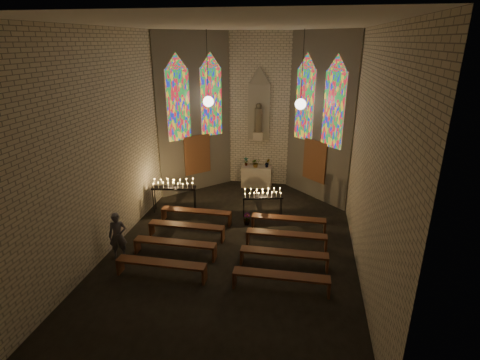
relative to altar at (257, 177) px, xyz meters
name	(u,v)px	position (x,y,z in m)	size (l,w,h in m)	color
floor	(235,243)	(0.00, -5.45, -0.50)	(12.00, 12.00, 0.00)	black
room	(251,118)	(0.00, -2.08, 3.22)	(8.22, 12.43, 7.00)	beige
altar	(257,177)	(0.00, 0.00, 0.00)	(1.40, 0.60, 1.00)	beige
flower_vase_left	(246,161)	(-0.53, 0.08, 0.71)	(0.22, 0.15, 0.42)	#4C723F
flower_vase_center	(256,163)	(-0.04, -0.07, 0.71)	(0.38, 0.33, 0.42)	#4C723F
flower_vase_right	(267,163)	(0.49, 0.03, 0.71)	(0.23, 0.18, 0.41)	#4C723F
aisle_flower_pot	(247,219)	(0.18, -3.97, -0.27)	(0.26, 0.26, 0.46)	#4C723F
votive_stand_left	(174,186)	(-2.92, -3.30, 0.62)	(1.82, 0.71, 1.30)	black
votive_stand_right	(263,195)	(0.69, -3.31, 0.49)	(1.61, 0.73, 1.15)	black
pew_left_0	(196,212)	(-1.76, -4.15, -0.08)	(2.70, 0.39, 0.52)	#522A17
pew_right_0	(289,220)	(1.76, -4.15, -0.08)	(2.70, 0.39, 0.52)	#522A17
pew_left_1	(186,227)	(-1.76, -5.35, -0.08)	(2.70, 0.39, 0.52)	#522A17
pew_right_1	(286,236)	(1.76, -5.35, -0.08)	(2.70, 0.39, 0.52)	#522A17
pew_left_2	(175,244)	(-1.76, -6.55, -0.08)	(2.70, 0.39, 0.52)	#522A17
pew_right_2	(284,255)	(1.76, -6.55, -0.08)	(2.70, 0.39, 0.52)	#522A17
pew_left_3	(161,265)	(-1.76, -7.75, -0.08)	(2.70, 0.39, 0.52)	#522A17
pew_right_3	(281,277)	(1.76, -7.75, -0.08)	(2.70, 0.39, 0.52)	#522A17
visitor	(118,236)	(-3.50, -6.94, 0.27)	(0.56, 0.37, 1.54)	#504E59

